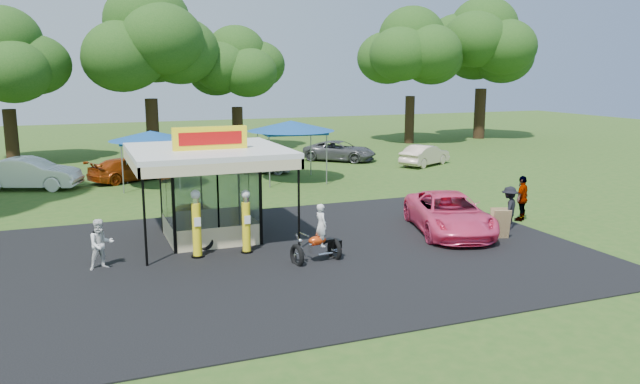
# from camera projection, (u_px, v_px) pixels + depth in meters

# --- Properties ---
(ground) EXTENTS (120.00, 120.00, 0.00)m
(ground) POSITION_uv_depth(u_px,v_px,m) (309.00, 273.00, 19.09)
(ground) COLOR #2C541A
(ground) RESTS_ON ground
(asphalt_apron) EXTENTS (20.00, 14.00, 0.04)m
(asphalt_apron) POSITION_uv_depth(u_px,v_px,m) (288.00, 255.00, 20.91)
(asphalt_apron) COLOR black
(asphalt_apron) RESTS_ON ground
(gas_station_kiosk) EXTENTS (5.40, 5.40, 4.18)m
(gas_station_kiosk) POSITION_uv_depth(u_px,v_px,m) (209.00, 192.00, 22.58)
(gas_station_kiosk) COLOR white
(gas_station_kiosk) RESTS_ON ground
(gas_pump_left) EXTENTS (0.43, 0.43, 2.30)m
(gas_pump_left) POSITION_uv_depth(u_px,v_px,m) (197.00, 226.00, 20.40)
(gas_pump_left) COLOR black
(gas_pump_left) RESTS_ON ground
(gas_pump_right) EXTENTS (0.41, 0.41, 2.20)m
(gas_pump_right) POSITION_uv_depth(u_px,v_px,m) (246.00, 223.00, 20.94)
(gas_pump_right) COLOR black
(gas_pump_right) RESTS_ON ground
(motorcycle) EXTENTS (1.73, 1.01, 1.99)m
(motorcycle) POSITION_uv_depth(u_px,v_px,m) (319.00, 239.00, 20.08)
(motorcycle) COLOR black
(motorcycle) RESTS_ON ground
(spare_tires) EXTENTS (0.89, 0.56, 0.75)m
(spare_tires) POSITION_uv_depth(u_px,v_px,m) (201.00, 240.00, 21.44)
(spare_tires) COLOR black
(spare_tires) RESTS_ON ground
(a_frame_sign) EXTENTS (0.69, 0.76, 1.13)m
(a_frame_sign) POSITION_uv_depth(u_px,v_px,m) (500.00, 224.00, 22.83)
(a_frame_sign) COLOR #593819
(a_frame_sign) RESTS_ON ground
(kiosk_car) EXTENTS (2.82, 1.13, 0.96)m
(kiosk_car) POSITION_uv_depth(u_px,v_px,m) (199.00, 214.00, 24.85)
(kiosk_car) COLOR yellow
(kiosk_car) RESTS_ON ground
(pink_sedan) EXTENTS (3.94, 5.90, 1.50)m
(pink_sedan) POSITION_uv_depth(u_px,v_px,m) (449.00, 214.00, 23.68)
(pink_sedan) COLOR #FF457A
(pink_sedan) RESTS_ON ground
(spectator_west) EXTENTS (0.90, 0.78, 1.61)m
(spectator_west) POSITION_uv_depth(u_px,v_px,m) (101.00, 244.00, 19.32)
(spectator_west) COLOR white
(spectator_west) RESTS_ON ground
(spectator_east_a) EXTENTS (1.27, 1.18, 1.71)m
(spectator_east_a) POSITION_uv_depth(u_px,v_px,m) (509.00, 208.00, 24.09)
(spectator_east_a) COLOR black
(spectator_east_a) RESTS_ON ground
(spectator_east_b) EXTENTS (1.17, 0.98, 1.88)m
(spectator_east_b) POSITION_uv_depth(u_px,v_px,m) (522.00, 198.00, 25.57)
(spectator_east_b) COLOR gray
(spectator_east_b) RESTS_ON ground
(bg_car_a) EXTENTS (5.34, 3.37, 1.66)m
(bg_car_a) POSITION_uv_depth(u_px,v_px,m) (30.00, 174.00, 32.32)
(bg_car_a) COLOR white
(bg_car_a) RESTS_ON ground
(bg_car_b) EXTENTS (4.87, 3.61, 1.31)m
(bg_car_b) POSITION_uv_depth(u_px,v_px,m) (129.00, 169.00, 34.75)
(bg_car_b) COLOR #A43C0C
(bg_car_b) RESTS_ON ground
(bg_car_c) EXTENTS (4.48, 3.26, 1.42)m
(bg_car_c) POSITION_uv_depth(u_px,v_px,m) (257.00, 161.00, 37.46)
(bg_car_c) COLOR #A0A1A4
(bg_car_c) RESTS_ON ground
(bg_car_d) EXTENTS (5.12, 4.99, 1.36)m
(bg_car_d) POSITION_uv_depth(u_px,v_px,m) (340.00, 151.00, 42.52)
(bg_car_d) COLOR #505153
(bg_car_d) RESTS_ON ground
(bg_car_e) EXTENTS (4.28, 3.19, 1.35)m
(bg_car_e) POSITION_uv_depth(u_px,v_px,m) (425.00, 155.00, 40.44)
(bg_car_e) COLOR beige
(bg_car_e) RESTS_ON ground
(tent_west) EXTENTS (4.29, 4.29, 3.00)m
(tent_west) POSITION_uv_depth(u_px,v_px,m) (151.00, 136.00, 32.57)
(tent_west) COLOR gray
(tent_west) RESTS_ON ground
(tent_east) EXTENTS (4.83, 4.83, 3.37)m
(tent_east) POSITION_uv_depth(u_px,v_px,m) (291.00, 126.00, 34.35)
(tent_east) COLOR gray
(tent_east) RESTS_ON ground
(oak_far_b) EXTENTS (8.34, 8.34, 9.94)m
(oak_far_b) POSITION_uv_depth(u_px,v_px,m) (5.00, 66.00, 40.20)
(oak_far_b) COLOR black
(oak_far_b) RESTS_ON ground
(oak_far_c) EXTENTS (9.93, 9.93, 11.71)m
(oak_far_c) POSITION_uv_depth(u_px,v_px,m) (149.00, 50.00, 42.92)
(oak_far_c) COLOR black
(oak_far_c) RESTS_ON ground
(oak_far_d) EXTENTS (7.74, 7.74, 9.21)m
(oak_far_d) POSITION_uv_depth(u_px,v_px,m) (236.00, 73.00, 47.28)
(oak_far_d) COLOR black
(oak_far_d) RESTS_ON ground
(oak_far_e) EXTENTS (9.25, 9.25, 11.01)m
(oak_far_e) POSITION_uv_depth(u_px,v_px,m) (411.00, 59.00, 51.56)
(oak_far_e) COLOR black
(oak_far_e) RESTS_ON ground
(oak_far_f) EXTENTS (10.08, 10.08, 12.15)m
(oak_far_f) POSITION_uv_depth(u_px,v_px,m) (483.00, 50.00, 55.11)
(oak_far_f) COLOR black
(oak_far_f) RESTS_ON ground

